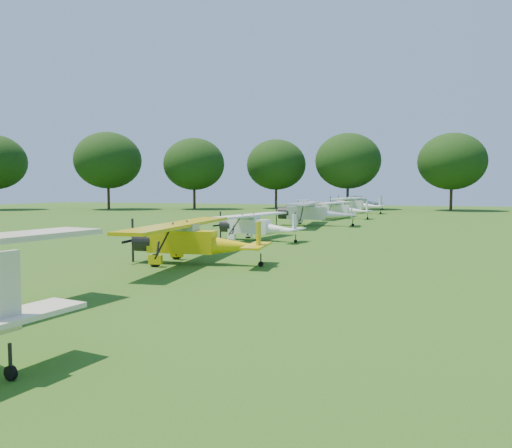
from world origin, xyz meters
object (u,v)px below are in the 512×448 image
(aircraft_5, at_px, (340,208))
(aircraft_4, at_px, (312,211))
(aircraft_3, at_px, (255,224))
(aircraft_2, at_px, (192,238))
(aircraft_7, at_px, (359,201))
(golf_cart, at_px, (303,207))
(aircraft_6, at_px, (354,203))

(aircraft_5, bearing_deg, aircraft_4, -85.25)
(aircraft_3, height_order, aircraft_5, aircraft_5)
(aircraft_2, height_order, aircraft_4, aircraft_4)
(aircraft_5, xyz_separation_m, aircraft_7, (-1.22, 26.90, 0.18))
(aircraft_4, relative_size, aircraft_5, 1.14)
(aircraft_4, xyz_separation_m, golf_cart, (-8.49, 31.09, -0.80))
(aircraft_3, distance_m, aircraft_4, 14.46)
(golf_cart, bearing_deg, aircraft_6, -34.83)
(aircraft_5, height_order, aircraft_6, aircraft_6)
(aircraft_2, bearing_deg, aircraft_4, 84.60)
(aircraft_2, xyz_separation_m, aircraft_5, (0.45, 37.38, 0.02))
(aircraft_2, bearing_deg, aircraft_3, 88.25)
(aircraft_3, bearing_deg, golf_cart, 109.17)
(aircraft_2, height_order, aircraft_7, aircraft_7)
(aircraft_2, height_order, aircraft_5, aircraft_5)
(aircraft_2, xyz_separation_m, aircraft_6, (0.25, 50.49, 0.20))
(aircraft_7, bearing_deg, golf_cart, -137.16)
(golf_cart, bearing_deg, aircraft_3, -81.77)
(aircraft_5, xyz_separation_m, aircraft_6, (-0.20, 13.11, 0.18))
(aircraft_3, bearing_deg, aircraft_2, -76.82)
(aircraft_6, relative_size, aircraft_7, 1.01)
(aircraft_5, relative_size, golf_cart, 5.08)
(aircraft_4, height_order, aircraft_7, aircraft_7)
(aircraft_2, xyz_separation_m, aircraft_3, (-0.71, 10.74, -0.10))
(aircraft_6, xyz_separation_m, aircraft_7, (-1.02, 13.79, -0.00))
(aircraft_4, bearing_deg, aircraft_3, -97.96)
(aircraft_3, xyz_separation_m, aircraft_5, (1.16, 26.64, 0.12))
(aircraft_4, distance_m, aircraft_5, 12.21)
(aircraft_4, relative_size, golf_cart, 5.78)
(aircraft_7, height_order, golf_cart, aircraft_7)
(aircraft_7, bearing_deg, aircraft_6, -88.75)
(aircraft_4, distance_m, golf_cart, 32.24)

